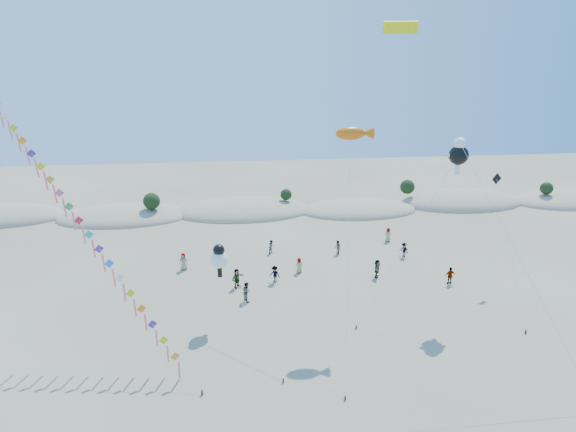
{
  "coord_description": "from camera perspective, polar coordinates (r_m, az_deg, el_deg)",
  "views": [
    {
      "loc": [
        -1.19,
        -18.73,
        20.35
      ],
      "look_at": [
        2.62,
        14.0,
        9.5
      ],
      "focal_mm": 30.0,
      "sensor_mm": 36.0,
      "label": 1
    }
  ],
  "objects": [
    {
      "name": "beachgoers",
      "position": [
        47.94,
        2.92,
        -5.79
      ],
      "size": [
        26.23,
        13.38,
        1.82
      ],
      "color": "slate",
      "rests_on": "ground"
    },
    {
      "name": "cartoon_kite_low",
      "position": [
        38.19,
        -8.16,
        -4.94
      ],
      "size": [
        4.86,
        9.37,
        6.58
      ],
      "color": "#3F2D1E",
      "rests_on": "ground"
    },
    {
      "name": "fish_kite",
      "position": [
        37.71,
        7.89,
        9.62
      ],
      "size": [
        4.41,
        12.34,
        15.37
      ],
      "color": "#3F2D1E",
      "rests_on": "ground"
    },
    {
      "name": "dune_ridge",
      "position": [
        67.03,
        -4.4,
        0.6
      ],
      "size": [
        145.3,
        11.49,
        5.57
      ],
      "color": "gray",
      "rests_on": "ground"
    },
    {
      "name": "kite_train",
      "position": [
        37.96,
        -25.32,
        2.18
      ],
      "size": [
        18.79,
        16.47,
        21.09
      ],
      "color": "#3F2D1E",
      "rests_on": "ground"
    },
    {
      "name": "cartoon_kite_high",
      "position": [
        41.89,
        19.57,
        7.03
      ],
      "size": [
        10.2,
        5.38,
        14.28
      ],
      "color": "#3F2D1E",
      "rests_on": "ground"
    },
    {
      "name": "dark_kite",
      "position": [
        47.03,
        24.11,
        0.49
      ],
      "size": [
        2.86,
        11.04,
        10.2
      ],
      "color": "#3F2D1E",
      "rests_on": "ground"
    },
    {
      "name": "parafoil_kite",
      "position": [
        36.48,
        13.57,
        20.26
      ],
      "size": [
        10.76,
        13.81,
        22.8
      ],
      "color": "#3F2D1E",
      "rests_on": "ground"
    }
  ]
}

